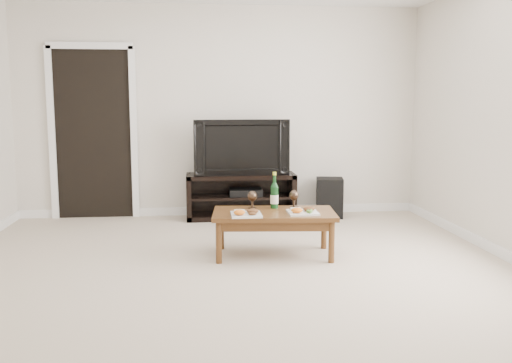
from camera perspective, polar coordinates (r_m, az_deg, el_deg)
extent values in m
plane|color=#BEAC99|center=(4.65, -2.04, -10.01)|extent=(5.50, 5.50, 0.00)
cube|color=beige|center=(7.19, -3.62, 6.96)|extent=(5.00, 0.04, 2.60)
cube|color=black|center=(7.26, -15.94, 4.51)|extent=(0.90, 0.02, 2.05)
cube|color=black|center=(7.02, -1.52, -1.46)|extent=(1.33, 0.45, 0.55)
imported|color=black|center=(6.95, -1.54, 3.50)|extent=(1.17, 0.23, 0.67)
cube|color=black|center=(7.01, -1.03, -1.06)|extent=(0.41, 0.31, 0.08)
cube|color=black|center=(7.16, 7.36, -1.60)|extent=(0.38, 0.38, 0.48)
cube|color=#593318|center=(5.35, 1.80, -5.23)|extent=(1.18, 0.71, 0.42)
cube|color=white|center=(5.12, -0.99, -3.06)|extent=(0.27, 0.27, 0.07)
cube|color=white|center=(5.23, 4.70, -2.84)|extent=(0.27, 0.27, 0.07)
cylinder|color=#0E3414|center=(5.45, 1.85, -0.87)|extent=(0.07, 0.07, 0.35)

